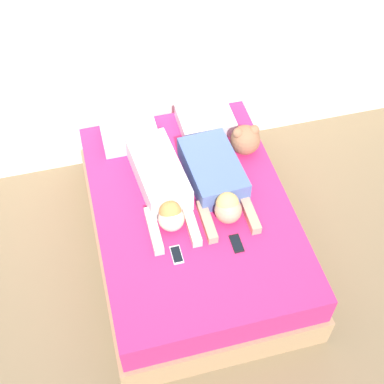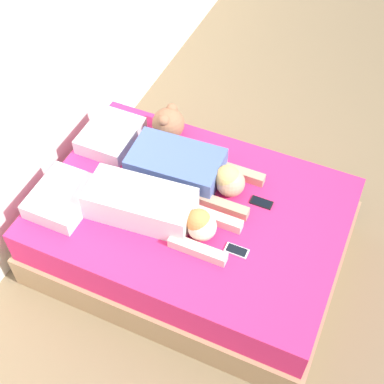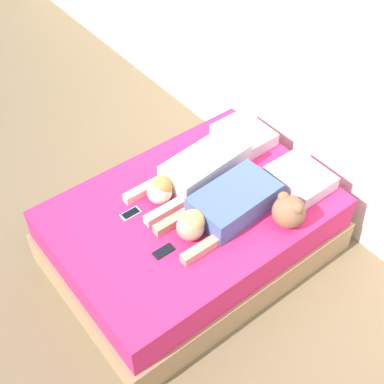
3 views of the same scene
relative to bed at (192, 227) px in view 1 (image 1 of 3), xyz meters
name	(u,v)px [view 1 (image 1 of 3)]	position (x,y,z in m)	size (l,w,h in m)	color
ground_plane	(192,247)	(0.00, 0.00, -0.28)	(12.00, 12.00, 0.00)	#7F6B4C
wall_back	(154,30)	(0.00, 1.20, 1.02)	(12.00, 0.06, 2.60)	white
bed	(192,227)	(0.00, 0.00, 0.00)	(1.50, 2.10, 0.57)	tan
pillow_head_left	(129,134)	(-0.32, 0.80, 0.35)	(0.45, 0.37, 0.12)	silver
pillow_head_right	(206,120)	(0.32, 0.80, 0.35)	(0.45, 0.37, 0.12)	silver
person_left	(161,183)	(-0.19, 0.18, 0.39)	(0.39, 1.02, 0.22)	silver
person_right	(216,179)	(0.22, 0.12, 0.39)	(0.41, 0.93, 0.23)	#4C66A5
cell_phone_left	(177,255)	(-0.21, -0.40, 0.30)	(0.07, 0.15, 0.01)	silver
cell_phone_right	(237,243)	(0.22, -0.42, 0.30)	(0.07, 0.15, 0.01)	black
plush_toy	(245,139)	(0.55, 0.44, 0.42)	(0.24, 0.24, 0.25)	#996647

